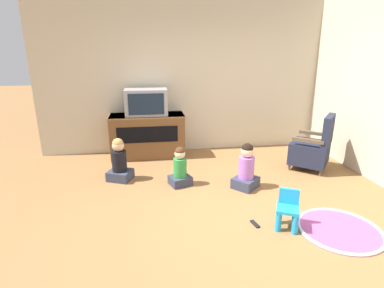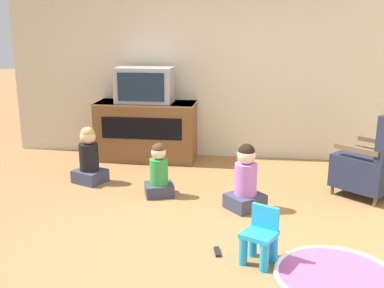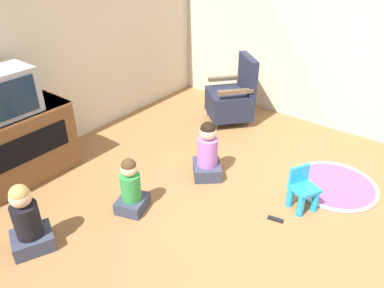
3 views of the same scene
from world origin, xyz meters
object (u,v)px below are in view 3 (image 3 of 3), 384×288
at_px(tv_cabinet, 10,149).
at_px(remote_control, 275,219).
at_px(black_armchair, 232,98).
at_px(child_watching_center, 27,222).
at_px(child_watching_right, 207,153).
at_px(child_watching_left, 131,188).
at_px(yellow_kid_chair, 302,191).

relative_size(tv_cabinet, remote_control, 8.70).
distance_m(tv_cabinet, black_armchair, 2.89).
height_order(child_watching_center, child_watching_right, child_watching_right).
distance_m(child_watching_left, remote_control, 1.42).
relative_size(black_armchair, remote_control, 6.00).
bearing_deg(child_watching_right, child_watching_center, 121.42).
height_order(child_watching_left, remote_control, child_watching_left).
height_order(child_watching_left, child_watching_center, child_watching_center).
bearing_deg(black_armchair, child_watching_right, -27.74).
relative_size(black_armchair, child_watching_center, 1.41).
height_order(black_armchair, yellow_kid_chair, black_armchair).
xyz_separation_m(tv_cabinet, black_armchair, (2.69, -1.05, -0.05)).
relative_size(yellow_kid_chair, child_watching_left, 0.75).
distance_m(tv_cabinet, child_watching_right, 2.10).
height_order(black_armchair, child_watching_left, black_armchair).
distance_m(child_watching_left, child_watching_center, 0.95).
bearing_deg(yellow_kid_chair, remote_control, -170.25).
xyz_separation_m(tv_cabinet, yellow_kid_chair, (1.51, -2.64, -0.21)).
xyz_separation_m(black_armchair, child_watching_right, (-1.31, -0.53, -0.07)).
xyz_separation_m(black_armchair, child_watching_left, (-2.24, -0.29, -0.11)).
distance_m(child_watching_right, remote_control, 1.02).
bearing_deg(remote_control, yellow_kid_chair, -118.51).
bearing_deg(remote_control, tv_cabinet, 13.13).
height_order(yellow_kid_chair, remote_control, yellow_kid_chair).
bearing_deg(child_watching_left, yellow_kid_chair, -69.86).
relative_size(yellow_kid_chair, child_watching_center, 0.66).
distance_m(yellow_kid_chair, remote_control, 0.39).
xyz_separation_m(child_watching_left, child_watching_right, (0.93, -0.24, 0.04)).
height_order(child_watching_right, remote_control, child_watching_right).
bearing_deg(child_watching_center, tv_cabinet, 90.64).
xyz_separation_m(black_armchair, child_watching_center, (-3.13, 0.02, -0.07)).
bearing_deg(child_watching_right, yellow_kid_chair, -124.63).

